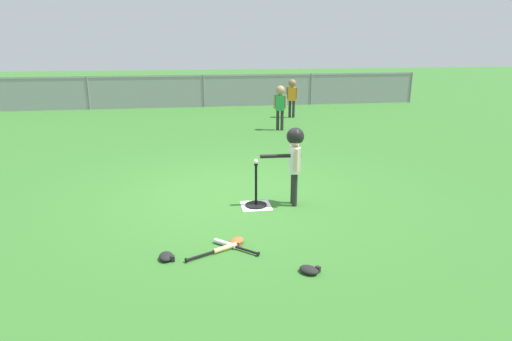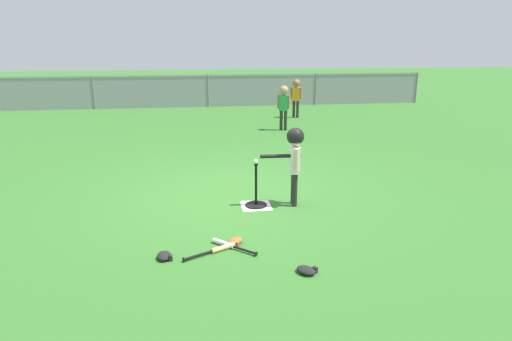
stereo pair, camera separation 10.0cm
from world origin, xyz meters
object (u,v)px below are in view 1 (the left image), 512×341
batting_tee (256,199)px  glove_by_plate (166,256)px  fielder_near_right (292,93)px  glove_near_bats (237,241)px  spare_bat_silver (230,245)px  glove_tossed_aside (309,270)px  fielder_deep_left (280,102)px  baseball_on_tee (256,161)px  batter_child (294,150)px  spare_bat_wood (221,249)px

batting_tee → glove_by_plate: bearing=-130.0°
fielder_near_right → glove_near_bats: (-2.74, -8.71, -0.73)m
spare_bat_silver → glove_tossed_aside: size_ratio=1.89×
batting_tee → fielder_deep_left: (1.53, 5.56, 0.67)m
baseball_on_tee → fielder_near_right: bearing=72.8°
glove_near_bats → glove_by_plate: bearing=-161.8°
fielder_near_right → baseball_on_tee: bearing=-107.2°
baseball_on_tee → fielder_near_right: fielder_near_right is taller
batting_tee → batter_child: 0.92m
spare_bat_silver → glove_near_bats: size_ratio=1.88×
baseball_on_tee → fielder_deep_left: bearing=74.6°
baseball_on_tee → glove_near_bats: bearing=-109.3°
glove_near_bats → spare_bat_silver: bearing=-139.0°
baseball_on_tee → spare_bat_silver: bearing=-111.8°
fielder_near_right → spare_bat_silver: fielder_near_right is taller
fielder_deep_left → spare_bat_wood: fielder_deep_left is taller
batting_tee → fielder_near_right: fielder_near_right is taller
fielder_deep_left → glove_near_bats: size_ratio=4.41×
batting_tee → glove_tossed_aside: (0.26, -2.04, -0.07)m
baseball_on_tee → fielder_deep_left: size_ratio=0.06×
baseball_on_tee → fielder_near_right: (2.31, 7.48, 0.08)m
glove_by_plate → glove_near_bats: bearing=18.2°
batter_child → fielder_near_right: (1.75, 7.51, -0.07)m
batter_child → fielder_near_right: 7.71m
fielder_near_right → spare_bat_silver: (-2.83, -8.79, -0.74)m
spare_bat_silver → batting_tee: bearing=68.2°
batter_child → fielder_deep_left: fielder_deep_left is taller
spare_bat_wood → glove_tossed_aside: bearing=-35.8°
glove_by_plate → glove_tossed_aside: size_ratio=0.85×
glove_by_plate → fielder_deep_left: bearing=68.5°
spare_bat_wood → batting_tee: bearing=65.8°
fielder_deep_left → glove_near_bats: fielder_deep_left is taller
baseball_on_tee → spare_bat_wood: (-0.63, -1.40, -0.66)m
batter_child → spare_bat_wood: (-1.19, -1.38, -0.81)m
glove_near_bats → batter_child: bearing=50.5°
spare_bat_wood → glove_by_plate: bearing=-171.2°
spare_bat_wood → fielder_near_right: bearing=71.7°
fielder_deep_left → glove_tossed_aside: (-1.27, -7.60, -0.74)m
glove_tossed_aside → fielder_deep_left: bearing=80.5°
spare_bat_wood → glove_near_bats: (0.20, 0.18, 0.01)m
fielder_deep_left → spare_bat_silver: bearing=-106.6°
fielder_deep_left → glove_near_bats: (-1.96, -6.79, -0.74)m
fielder_deep_left → glove_by_plate: fielder_deep_left is taller
fielder_near_right → spare_bat_wood: 9.39m
batter_child → glove_tossed_aside: size_ratio=4.33×
glove_near_bats → spare_bat_wood: bearing=-139.0°
fielder_near_right → glove_near_bats: bearing=-107.5°
glove_near_bats → glove_tossed_aside: size_ratio=1.01×
batter_child → glove_tossed_aside: (-0.31, -2.02, -0.80)m
glove_by_plate → batter_child: bearing=39.0°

